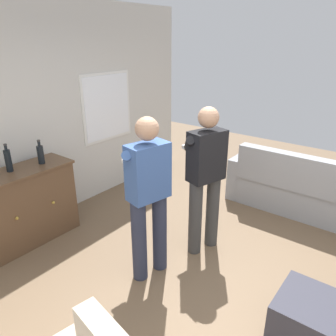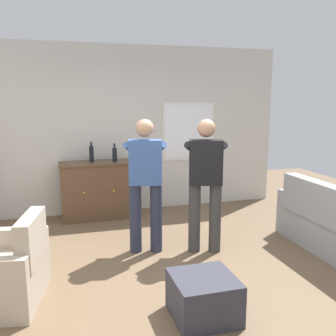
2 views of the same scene
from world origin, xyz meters
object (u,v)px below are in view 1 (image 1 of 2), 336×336
couch (320,197)px  person_standing_right (205,174)px  sideboard_cabinet (25,206)px  bottle_liquor_amber (8,160)px  ottoman (311,320)px  person_standing_left (148,192)px  bottle_wine_green (41,154)px

couch → person_standing_right: 1.85m
sideboard_cabinet → bottle_liquor_amber: bottle_liquor_amber is taller
ottoman → couch: bearing=12.9°
sideboard_cabinet → ottoman: bearing=-78.9°
ottoman → person_standing_left: bearing=95.9°
bottle_wine_green → bottle_liquor_amber: (-0.36, 0.06, 0.02)m
bottle_wine_green → bottle_liquor_amber: size_ratio=0.90×
bottle_liquor_amber → person_standing_left: size_ratio=0.19×
ottoman → bottle_liquor_amber: bearing=102.2°
bottle_wine_green → person_standing_left: bearing=-84.0°
couch → bottle_liquor_amber: bottle_liquor_amber is taller
couch → person_standing_right: size_ratio=1.53×
bottle_liquor_amber → person_standing_left: person_standing_left is taller
ottoman → person_standing_left: (-0.16, 1.59, 0.75)m
bottle_liquor_amber → person_standing_right: size_ratio=0.19×
sideboard_cabinet → bottle_wine_green: (0.29, -0.01, 0.58)m
couch → sideboard_cabinet: (-2.67, 2.66, 0.12)m
bottle_wine_green → person_standing_left: (0.16, -1.53, -0.10)m
person_standing_left → couch: bearing=-26.7°
sideboard_cabinet → bottle_wine_green: 0.65m
bottle_wine_green → bottle_liquor_amber: bottle_liquor_amber is taller
couch → ottoman: 2.11m
bottle_wine_green → ottoman: bottle_wine_green is taller
sideboard_cabinet → person_standing_left: (0.45, -1.55, 0.47)m
couch → bottle_wine_green: size_ratio=8.84×
bottle_wine_green → ottoman: bearing=-84.0°
sideboard_cabinet → ottoman: sideboard_cabinet is taller
bottle_wine_green → person_standing_left: person_standing_left is taller
bottle_wine_green → ottoman: (0.33, -3.12, -0.85)m
bottle_wine_green → sideboard_cabinet: bearing=177.7°
sideboard_cabinet → person_standing_left: 1.68m
bottle_liquor_amber → ottoman: size_ratio=0.59×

